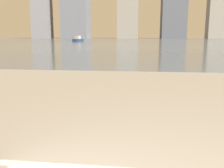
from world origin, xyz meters
TOP-DOWN VIEW (x-y plane):
  - harbor_water at (0.00, 62.00)m, footprint 180.00×110.00m
  - harbor_boat_2 at (-11.08, 43.95)m, footprint 1.45×2.86m
  - skyline_tower_1 at (-30.82, 118.00)m, footprint 11.93×10.94m

SIDE VIEW (x-z plane):
  - harbor_water at x=0.00m, z-range 0.00..0.01m
  - harbor_boat_2 at x=-11.08m, z-range -0.14..0.88m
  - skyline_tower_1 at x=-30.82m, z-range 0.00..25.42m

